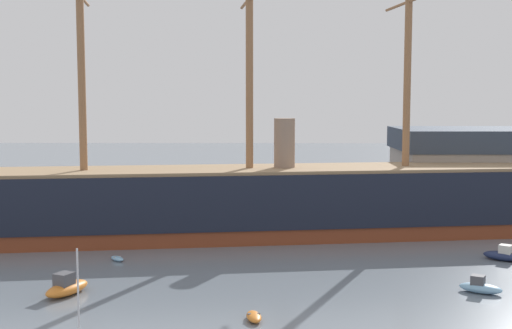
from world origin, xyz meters
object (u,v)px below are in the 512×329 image
object	(u,v)px
dinghy_near_centre	(254,317)
motorboat_alongside_stern	(503,255)
dinghy_alongside_bow	(117,259)
tall_ship	(250,201)
motorboat_mid_left	(67,287)
motorboat_mid_right	(480,287)

from	to	relation	value
dinghy_near_centre	motorboat_alongside_stern	distance (m)	28.96
dinghy_alongside_bow	motorboat_alongside_stern	world-z (taller)	motorboat_alongside_stern
tall_ship	dinghy_alongside_bow	world-z (taller)	tall_ship
dinghy_near_centre	motorboat_alongside_stern	size ratio (longest dim) A/B	0.63
motorboat_mid_left	dinghy_alongside_bow	xyz separation A→B (m)	(1.58, 11.00, -0.42)
motorboat_mid_left	dinghy_alongside_bow	distance (m)	11.12
tall_ship	dinghy_alongside_bow	xyz separation A→B (m)	(-12.18, -10.94, -3.80)
tall_ship	dinghy_near_centre	world-z (taller)	tall_ship
motorboat_mid_right	dinghy_alongside_bow	size ratio (longest dim) A/B	1.85
tall_ship	motorboat_mid_right	xyz separation A→B (m)	(18.42, -21.08, -3.53)
dinghy_near_centre	dinghy_alongside_bow	size ratio (longest dim) A/B	1.26
motorboat_mid_left	motorboat_alongside_stern	bearing A→B (deg)	16.97
dinghy_alongside_bow	dinghy_near_centre	bearing A→B (deg)	-52.41
dinghy_alongside_bow	motorboat_alongside_stern	distance (m)	36.15
motorboat_mid_left	motorboat_mid_right	distance (m)	32.20
tall_ship	motorboat_mid_right	distance (m)	28.22
tall_ship	dinghy_near_centre	xyz separation A→B (m)	(0.81, -27.81, -3.75)
dinghy_near_centre	motorboat_mid_right	xyz separation A→B (m)	(17.62, 6.73, 0.21)
dinghy_near_centre	motorboat_mid_right	world-z (taller)	motorboat_mid_right
dinghy_near_centre	motorboat_alongside_stern	world-z (taller)	motorboat_alongside_stern
dinghy_near_centre	motorboat_mid_right	size ratio (longest dim) A/B	0.68
motorboat_mid_left	motorboat_mid_right	xyz separation A→B (m)	(32.18, 0.86, -0.15)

